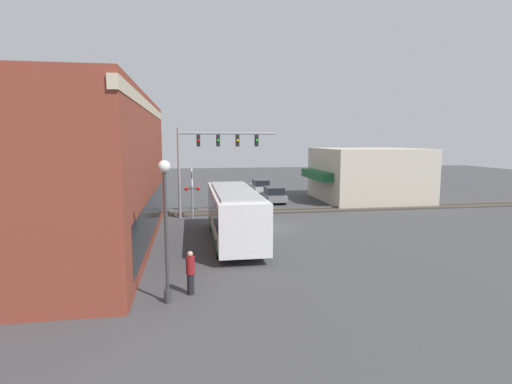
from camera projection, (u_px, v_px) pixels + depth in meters
name	position (u px, v px, depth m)	size (l,w,h in m)	color
ground_plane	(269.00, 227.00, 27.67)	(120.00, 120.00, 0.00)	#424244
brick_building	(74.00, 173.00, 21.92)	(19.65, 8.28, 8.35)	brown
shop_building	(367.00, 174.00, 39.95)	(9.59, 10.72, 5.16)	beige
city_bus	(234.00, 213.00, 23.46)	(10.20, 2.59, 3.12)	white
traffic_signal_gantry	(211.00, 150.00, 30.48)	(0.42, 7.57, 6.88)	gray
crossing_signal	(192.00, 189.00, 30.26)	(1.41, 1.18, 3.81)	gray
streetlamp	(166.00, 219.00, 14.34)	(0.44, 0.44, 5.26)	#38383A
rail_track_near	(255.00, 211.00, 33.54)	(2.60, 60.00, 0.15)	#332D28
parked_car_grey	(274.00, 195.00, 38.45)	(4.22, 1.82, 1.52)	slate
parked_car_silver	(260.00, 186.00, 45.71)	(4.48, 1.82, 1.51)	#B7B7BC
pedestrian_by_lamp	(190.00, 272.00, 15.43)	(0.34, 0.34, 1.73)	black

